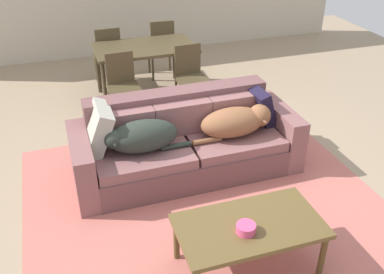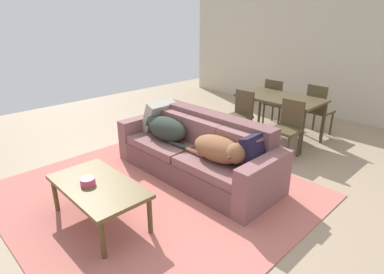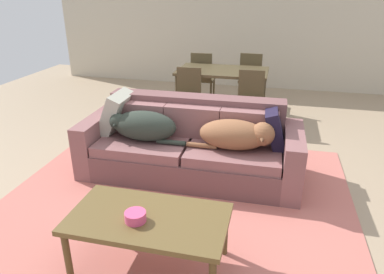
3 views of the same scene
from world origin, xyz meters
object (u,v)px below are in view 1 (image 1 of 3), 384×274
(coffee_table, at_px, (249,229))
(bowl_on_coffee_table, at_px, (246,228))
(dining_table, at_px, (145,51))
(couch, at_px, (185,143))
(dining_chair_near_left, at_px, (123,83))
(dog_on_right_cushion, at_px, (237,121))
(dog_on_left_cushion, at_px, (141,136))
(throw_pillow_by_right_arm, at_px, (260,106))
(dining_chair_near_right, at_px, (190,74))
(throw_pillow_by_left_arm, at_px, (97,129))
(dining_chair_far_right, at_px, (162,46))
(dining_chair_far_left, at_px, (108,54))

(coffee_table, distance_m, bowl_on_coffee_table, 0.13)
(dining_table, bearing_deg, couch, -90.74)
(dining_chair_near_left, bearing_deg, dining_table, 49.18)
(bowl_on_coffee_table, height_order, dining_chair_near_left, dining_chair_near_left)
(dog_on_right_cushion, distance_m, coffee_table, 1.44)
(dog_on_left_cushion, distance_m, coffee_table, 1.47)
(dog_on_right_cushion, xyz_separation_m, throw_pillow_by_right_arm, (0.36, 0.21, 0.02))
(dog_on_right_cushion, distance_m, dining_chair_near_right, 1.55)
(dining_chair_near_left, distance_m, dining_chair_near_right, 0.91)
(throw_pillow_by_left_arm, bearing_deg, dining_chair_far_right, 62.67)
(throw_pillow_by_left_arm, height_order, dining_chair_near_left, throw_pillow_by_left_arm)
(coffee_table, relative_size, bowl_on_coffee_table, 7.54)
(dog_on_left_cushion, distance_m, dining_chair_far_left, 2.66)
(couch, relative_size, throw_pillow_by_left_arm, 5.08)
(dining_chair_near_right, distance_m, dining_chair_far_left, 1.45)
(dog_on_left_cushion, bearing_deg, dining_table, 75.58)
(throw_pillow_by_right_arm, xyz_separation_m, coffee_table, (-0.83, -1.56, -0.19))
(throw_pillow_by_right_arm, xyz_separation_m, dining_chair_far_right, (-0.47, 2.50, -0.08))
(dining_chair_near_right, distance_m, dining_chair_far_right, 1.17)
(bowl_on_coffee_table, bearing_deg, dining_chair_near_right, 80.08)
(coffee_table, relative_size, dining_chair_near_left, 1.32)
(dog_on_left_cushion, height_order, dining_chair_near_left, dining_chair_near_left)
(dining_chair_far_left, bearing_deg, throw_pillow_by_right_arm, 116.21)
(couch, bearing_deg, dog_on_left_cushion, -162.99)
(couch, relative_size, dog_on_left_cushion, 2.77)
(bowl_on_coffee_table, relative_size, dining_table, 0.11)
(coffee_table, xyz_separation_m, dining_table, (-0.03, 3.44, 0.28))
(dining_table, xyz_separation_m, dining_chair_far_left, (-0.44, 0.56, -0.18))
(throw_pillow_by_right_arm, relative_size, dining_chair_far_right, 0.43)
(dining_table, bearing_deg, dining_chair_far_right, 57.56)
(coffee_table, distance_m, dining_chair_far_right, 4.08)
(throw_pillow_by_left_arm, xyz_separation_m, dining_chair_far_right, (1.30, 2.52, -0.11))
(throw_pillow_by_right_arm, height_order, dining_chair_far_left, dining_chair_far_left)
(dog_on_left_cushion, xyz_separation_m, dining_chair_near_left, (0.09, 1.56, -0.10))
(dog_on_right_cushion, xyz_separation_m, coffee_table, (-0.46, -1.35, -0.17))
(dog_on_right_cushion, height_order, dining_chair_far_left, dining_chair_far_left)
(couch, distance_m, dog_on_right_cushion, 0.60)
(dog_on_left_cushion, bearing_deg, dining_chair_far_left, 87.79)
(throw_pillow_by_right_arm, bearing_deg, coffee_table, -117.89)
(dog_on_left_cushion, height_order, dining_table, dining_table)
(dog_on_left_cushion, relative_size, dining_chair_near_right, 0.98)
(dog_on_left_cushion, xyz_separation_m, throw_pillow_by_left_arm, (-0.39, 0.20, 0.05))
(dog_on_right_cushion, distance_m, bowl_on_coffee_table, 1.52)
(throw_pillow_by_left_arm, bearing_deg, dining_chair_far_left, 79.24)
(dog_on_right_cushion, relative_size, dining_chair_near_left, 1.02)
(dog_on_left_cushion, height_order, bowl_on_coffee_table, dog_on_left_cushion)
(dog_on_left_cushion, height_order, coffee_table, dog_on_left_cushion)
(throw_pillow_by_right_arm, bearing_deg, bowl_on_coffee_table, -118.71)
(dog_on_right_cushion, distance_m, throw_pillow_by_right_arm, 0.42)
(dining_chair_near_left, relative_size, dining_chair_far_right, 0.92)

